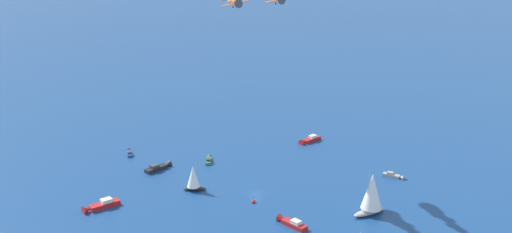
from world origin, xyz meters
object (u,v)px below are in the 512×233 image
Objects in this scene: marker_buoy at (254,201)px; motorboat_far_port at (209,160)px; motorboat_trailing at (309,140)px; motorboat_outer_ring_c at (394,176)px; motorboat_outer_ring_a at (291,223)px; sailboat_near_centre at (372,193)px; motorboat_ahead at (159,167)px; motorboat_offshore at (100,206)px; sailboat_outer_ring_d at (193,178)px; motorboat_outer_ring_e at (129,153)px; biplane_wingman at (235,2)px.

motorboat_far_port is at bearing -124.54° from marker_buoy.
motorboat_outer_ring_c is at bearing 66.64° from motorboat_trailing.
marker_buoy is at bearing -114.18° from motorboat_outer_ring_a.
sailboat_near_centre is 28.63m from motorboat_outer_ring_c.
marker_buoy is (6.18, 39.41, -0.36)m from motorboat_ahead.
motorboat_far_port is at bearing -32.67° from motorboat_trailing.
motorboat_offshore is 91.57m from motorboat_outer_ring_c.
motorboat_trailing is at bearing 147.33° from motorboat_far_port.
motorboat_outer_ring_a is (17.03, -16.50, -5.51)m from sailboat_near_centre.
motorboat_trailing is 57.31m from sailboat_outer_ring_d.
motorboat_far_port is 23.71m from sailboat_outer_ring_d.
motorboat_outer_ring_a is at bearing 20.42° from motorboat_trailing.
marker_buoy is (38.06, -30.04, -0.14)m from motorboat_outer_ring_c.
motorboat_offshore is 1.63× the size of motorboat_outer_ring_c.
motorboat_outer_ring_a is at bearing -17.93° from motorboat_outer_ring_c.
motorboat_ahead is 1.75× the size of motorboat_outer_ring_e.
motorboat_ahead is 56.43m from motorboat_outer_ring_a.
sailboat_outer_ring_d reaches higher than motorboat_trailing.
marker_buoy is (20.07, 29.15, -0.15)m from motorboat_far_port.
motorboat_outer_ring_a is at bearing 58.81° from motorboat_far_port.
motorboat_trailing is 65.23m from motorboat_outer_ring_a.
sailboat_outer_ring_d is 39.54m from motorboat_outer_ring_e.
sailboat_near_centre is at bearing 117.16° from motorboat_offshore.
biplane_wingman is at bearing -94.13° from marker_buoy.
motorboat_outer_ring_e is (-18.74, -72.66, -0.24)m from motorboat_outer_ring_a.
motorboat_ahead is (-31.17, -3.04, -0.09)m from motorboat_offshore.
motorboat_outer_ring_a is at bearing 65.82° from marker_buoy.
motorboat_outer_ring_a is at bearing 81.40° from sailboat_outer_ring_d.
motorboat_trailing is 1.02× the size of motorboat_outer_ring_a.
motorboat_outer_ring_c is (-63.05, 66.41, -0.32)m from motorboat_offshore.
sailboat_near_centre is 71.71m from motorboat_ahead.
motorboat_offshore reaches higher than motorboat_far_port.
motorboat_trailing reaches higher than motorboat_outer_ring_e.
motorboat_outer_ring_a is (27.02, 44.63, 0.19)m from motorboat_far_port.
motorboat_far_port is 1.02× the size of motorboat_outer_ring_c.
sailboat_outer_ring_d is at bearing 68.10° from motorboat_ahead.
sailboat_outer_ring_d is at bearing -12.99° from motorboat_trailing.
motorboat_offshore is 84.35m from motorboat_trailing.
motorboat_trailing is at bearing -138.32° from sailboat_near_centre.
motorboat_outer_ring_a is 36.19m from sailboat_outer_ring_d.
motorboat_outer_ring_a is (13.13, 54.89, -0.02)m from motorboat_ahead.
biplane_wingman is (-25.42, 30.42, 56.78)m from motorboat_offshore.
motorboat_offshore is at bearing -50.12° from biplane_wingman.
motorboat_outer_ring_a is 4.62× the size of marker_buoy.
motorboat_outer_ring_e is at bearing -109.83° from sailboat_outer_ring_d.
motorboat_offshore is 44.12m from marker_buoy.
sailboat_outer_ring_d is 55.38m from biplane_wingman.
biplane_wingman is (-7.38, -21.42, 56.89)m from motorboat_outer_ring_a.
marker_buoy is at bearing -38.29° from motorboat_outer_ring_c.
sailboat_near_centre reaches higher than motorboat_offshore.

